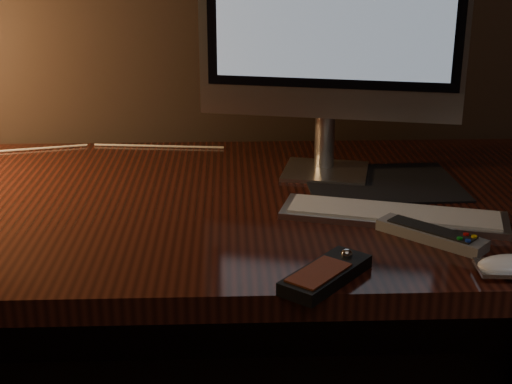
{
  "coord_description": "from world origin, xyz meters",
  "views": [
    {
      "loc": [
        0.0,
        0.65,
        1.19
      ],
      "look_at": [
        0.04,
        1.73,
        0.8
      ],
      "focal_mm": 50.0,
      "sensor_mm": 36.0,
      "label": 1
    }
  ],
  "objects_px": {
    "media_remote": "(326,274)",
    "tv_remote": "(431,234)",
    "keyboard": "(393,214)",
    "monitor": "(331,14)",
    "desk": "(229,247)"
  },
  "relations": [
    {
      "from": "media_remote",
      "to": "tv_remote",
      "type": "bearing_deg",
      "value": -13.57
    },
    {
      "from": "keyboard",
      "to": "media_remote",
      "type": "bearing_deg",
      "value": -105.74
    },
    {
      "from": "monitor",
      "to": "tv_remote",
      "type": "relative_size",
      "value": 3.39
    },
    {
      "from": "desk",
      "to": "media_remote",
      "type": "xyz_separation_m",
      "value": [
        0.13,
        -0.41,
        0.14
      ]
    },
    {
      "from": "tv_remote",
      "to": "monitor",
      "type": "bearing_deg",
      "value": 153.43
    },
    {
      "from": "media_remote",
      "to": "keyboard",
      "type": "bearing_deg",
      "value": 7.91
    },
    {
      "from": "desk",
      "to": "tv_remote",
      "type": "xyz_separation_m",
      "value": [
        0.31,
        -0.27,
        0.14
      ]
    },
    {
      "from": "keyboard",
      "to": "media_remote",
      "type": "relative_size",
      "value": 2.41
    },
    {
      "from": "monitor",
      "to": "media_remote",
      "type": "distance_m",
      "value": 0.56
    },
    {
      "from": "media_remote",
      "to": "tv_remote",
      "type": "height_order",
      "value": "media_remote"
    },
    {
      "from": "desk",
      "to": "tv_remote",
      "type": "height_order",
      "value": "tv_remote"
    },
    {
      "from": "desk",
      "to": "keyboard",
      "type": "relative_size",
      "value": 4.34
    },
    {
      "from": "monitor",
      "to": "media_remote",
      "type": "relative_size",
      "value": 3.41
    },
    {
      "from": "keyboard",
      "to": "tv_remote",
      "type": "relative_size",
      "value": 2.39
    },
    {
      "from": "desk",
      "to": "media_remote",
      "type": "height_order",
      "value": "media_remote"
    }
  ]
}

